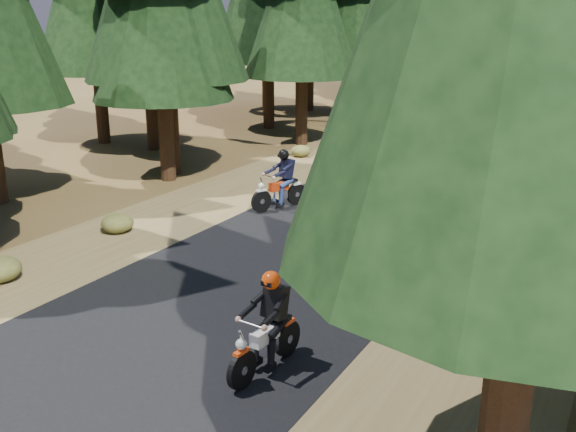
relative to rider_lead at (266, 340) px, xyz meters
The scene contains 7 objects.
ground 3.33m from the rider_lead, 126.39° to the left, with size 120.00×120.00×0.00m, color #4D331B.
road 7.91m from the rider_lead, 104.32° to the left, with size 6.00×100.00×0.01m, color black.
shoulder_l 10.09m from the rider_lead, 130.58° to the left, with size 3.20×100.00×0.01m, color brown.
shoulder_r 8.11m from the rider_lead, 70.91° to the left, with size 3.20×100.00×0.01m, color brown.
understory_shrubs 10.60m from the rider_lead, 91.35° to the left, with size 14.67×31.40×0.69m.
rider_lead is the anchor object (origin of this frame).
rider_follow 8.81m from the rider_lead, 118.90° to the left, with size 1.28×1.97×1.69m.
Camera 1 is at (6.56, -10.11, 5.25)m, focal length 40.00 mm.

